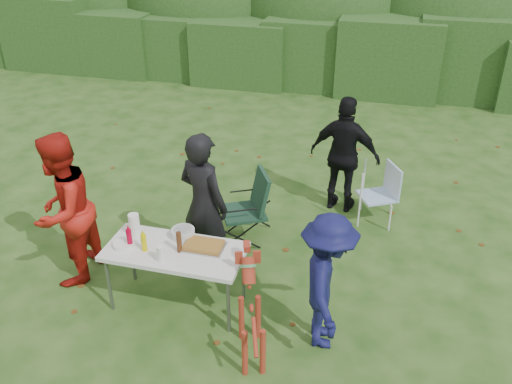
% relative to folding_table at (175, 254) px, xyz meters
% --- Properties ---
extents(ground, '(80.00, 80.00, 0.00)m').
position_rel_folding_table_xyz_m(ground, '(0.15, 0.10, -0.69)').
color(ground, '#1E4211').
extents(hedge_row, '(22.00, 1.40, 1.70)m').
position_rel_folding_table_xyz_m(hedge_row, '(0.15, 8.10, 0.16)').
color(hedge_row, '#23471C').
rests_on(hedge_row, ground).
extents(shrub_backdrop, '(20.00, 2.60, 3.20)m').
position_rel_folding_table_xyz_m(shrub_backdrop, '(0.15, 9.70, 0.91)').
color(shrub_backdrop, '#3D6628').
rests_on(shrub_backdrop, ground).
extents(folding_table, '(1.50, 0.70, 0.74)m').
position_rel_folding_table_xyz_m(folding_table, '(0.00, 0.00, 0.00)').
color(folding_table, silver).
rests_on(folding_table, ground).
extents(person_cook, '(0.76, 0.64, 1.79)m').
position_rel_folding_table_xyz_m(person_cook, '(0.08, 0.73, 0.21)').
color(person_cook, black).
rests_on(person_cook, ground).
extents(person_red_jacket, '(0.70, 0.90, 1.84)m').
position_rel_folding_table_xyz_m(person_red_jacket, '(-1.40, 0.16, 0.23)').
color(person_red_jacket, '#B21A12').
rests_on(person_red_jacket, ground).
extents(person_black_puffy, '(1.06, 0.59, 1.70)m').
position_rel_folding_table_xyz_m(person_black_puffy, '(1.50, 2.59, 0.16)').
color(person_black_puffy, black).
rests_on(person_black_puffy, ground).
extents(child, '(0.73, 1.05, 1.49)m').
position_rel_folding_table_xyz_m(child, '(1.66, -0.14, 0.06)').
color(child, '#121346').
rests_on(child, ground).
extents(dog, '(0.69, 1.04, 0.92)m').
position_rel_folding_table_xyz_m(dog, '(1.00, -0.53, -0.23)').
color(dog, maroon).
rests_on(dog, ground).
extents(camping_chair, '(0.84, 0.84, 0.99)m').
position_rel_folding_table_xyz_m(camping_chair, '(0.36, 1.40, -0.19)').
color(camping_chair, '#193927').
rests_on(camping_chair, ground).
extents(lawn_chair, '(0.68, 0.68, 0.84)m').
position_rel_folding_table_xyz_m(lawn_chair, '(2.01, 2.37, -0.26)').
color(lawn_chair, '#5291D5').
rests_on(lawn_chair, ground).
extents(food_tray, '(0.45, 0.30, 0.02)m').
position_rel_folding_table_xyz_m(food_tray, '(0.29, 0.11, 0.06)').
color(food_tray, '#B7B7BA').
rests_on(food_tray, folding_table).
extents(focaccia_bread, '(0.40, 0.26, 0.04)m').
position_rel_folding_table_xyz_m(focaccia_bread, '(0.29, 0.11, 0.09)').
color(focaccia_bread, '#9D6B29').
rests_on(focaccia_bread, food_tray).
extents(mustard_bottle, '(0.06, 0.06, 0.20)m').
position_rel_folding_table_xyz_m(mustard_bottle, '(-0.30, -0.09, 0.15)').
color(mustard_bottle, '#D3C700').
rests_on(mustard_bottle, folding_table).
extents(ketchup_bottle, '(0.06, 0.06, 0.22)m').
position_rel_folding_table_xyz_m(ketchup_bottle, '(-0.48, -0.07, 0.16)').
color(ketchup_bottle, '#A70021').
rests_on(ketchup_bottle, folding_table).
extents(beer_bottle, '(0.06, 0.06, 0.24)m').
position_rel_folding_table_xyz_m(beer_bottle, '(0.07, -0.02, 0.17)').
color(beer_bottle, '#47230F').
rests_on(beer_bottle, folding_table).
extents(paper_towel_roll, '(0.12, 0.12, 0.26)m').
position_rel_folding_table_xyz_m(paper_towel_roll, '(-0.53, 0.16, 0.18)').
color(paper_towel_roll, white).
rests_on(paper_towel_roll, folding_table).
extents(cup_stack, '(0.08, 0.08, 0.18)m').
position_rel_folding_table_xyz_m(cup_stack, '(-0.06, -0.22, 0.14)').
color(cup_stack, white).
rests_on(cup_stack, folding_table).
extents(pasta_bowl, '(0.26, 0.26, 0.10)m').
position_rel_folding_table_xyz_m(pasta_bowl, '(0.00, 0.25, 0.10)').
color(pasta_bowl, silver).
rests_on(pasta_bowl, folding_table).
extents(plate_stack, '(0.24, 0.24, 0.05)m').
position_rel_folding_table_xyz_m(plate_stack, '(-0.55, -0.08, 0.08)').
color(plate_stack, white).
rests_on(plate_stack, folding_table).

